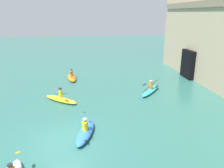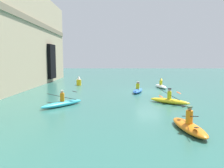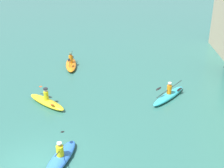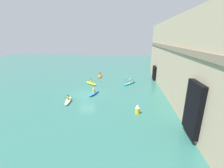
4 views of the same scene
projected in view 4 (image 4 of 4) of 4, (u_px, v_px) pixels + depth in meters
The scene contains 8 objects.
ground_plane at pixel (87, 95), 25.17m from camera, with size 120.00×120.00×0.00m, color #2D665B.
cliff_bluff at pixel (197, 60), 22.13m from camera, with size 37.22×8.20×12.08m.
kayak_white at pixel (68, 101), 22.31m from camera, with size 3.14×1.14×1.20m.
kayak_yellow at pixel (91, 83), 30.83m from camera, with size 2.54×2.90×1.18m.
kayak_blue at pixel (94, 93), 25.39m from camera, with size 3.05×1.60×1.21m.
kayak_orange at pixel (100, 76), 36.85m from camera, with size 3.18×1.24×1.19m.
kayak_cyan at pixel (130, 83), 31.02m from camera, with size 3.15×2.76×1.16m.
marker_buoy at pixel (138, 109), 18.86m from camera, with size 0.60×0.60×1.26m.
Camera 4 is at (22.91, 6.70, 9.23)m, focal length 24.00 mm.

